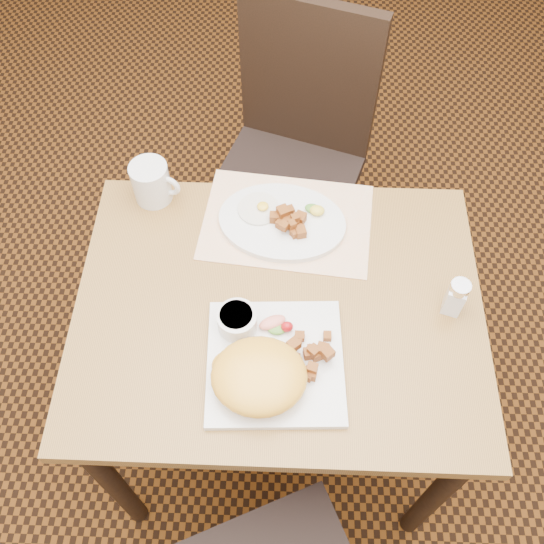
{
  "coord_description": "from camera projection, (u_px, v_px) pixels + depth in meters",
  "views": [
    {
      "loc": [
        0.01,
        -0.66,
        1.91
      ],
      "look_at": [
        -0.02,
        0.04,
        0.82
      ],
      "focal_mm": 40.0,
      "sensor_mm": 36.0,
      "label": 1
    }
  ],
  "objects": [
    {
      "name": "home_fries_sq",
      "position": [
        310.0,
        356.0,
        1.23
      ],
      "size": [
        0.1,
        0.11,
        0.04
      ],
      "color": "#904A17",
      "rests_on": "plate_square"
    },
    {
      "name": "garnish_sq",
      "position": [
        277.0,
        325.0,
        1.28
      ],
      "size": [
        0.08,
        0.05,
        0.03
      ],
      "color": "#387223",
      "rests_on": "plate_square"
    },
    {
      "name": "hollandaise_mound",
      "position": [
        258.0,
        376.0,
        1.19
      ],
      "size": [
        0.19,
        0.17,
        0.07
      ],
      "color": "yellow",
      "rests_on": "plate_square"
    },
    {
      "name": "table",
      "position": [
        278.0,
        329.0,
        1.42
      ],
      "size": [
        0.9,
        0.7,
        0.75
      ],
      "color": "olive",
      "rests_on": "ground"
    },
    {
      "name": "ground",
      "position": [
        277.0,
        420.0,
        1.96
      ],
      "size": [
        8.0,
        8.0,
        0.0
      ],
      "primitive_type": "plane",
      "color": "black",
      "rests_on": "ground"
    },
    {
      "name": "garnish_ov",
      "position": [
        315.0,
        210.0,
        1.44
      ],
      "size": [
        0.05,
        0.04,
        0.02
      ],
      "color": "#387223",
      "rests_on": "plate_oval"
    },
    {
      "name": "coffee_mug",
      "position": [
        152.0,
        182.0,
        1.46
      ],
      "size": [
        0.12,
        0.09,
        0.1
      ],
      "color": "silver",
      "rests_on": "table"
    },
    {
      "name": "placemat",
      "position": [
        287.0,
        222.0,
        1.46
      ],
      "size": [
        0.43,
        0.32,
        0.0
      ],
      "primitive_type": "cube",
      "rotation": [
        0.0,
        0.0,
        -0.1
      ],
      "color": "white",
      "rests_on": "table"
    },
    {
      "name": "plate_square",
      "position": [
        275.0,
        362.0,
        1.25
      ],
      "size": [
        0.29,
        0.29,
        0.02
      ],
      "primitive_type": "cube",
      "rotation": [
        0.0,
        0.0,
        0.05
      ],
      "color": "silver",
      "rests_on": "table"
    },
    {
      "name": "chair_far",
      "position": [
        294.0,
        147.0,
        1.88
      ],
      "size": [
        0.53,
        0.54,
        0.97
      ],
      "rotation": [
        0.0,
        0.0,
        2.82
      ],
      "color": "black",
      "rests_on": "ground"
    },
    {
      "name": "fried_egg",
      "position": [
        259.0,
        208.0,
        1.45
      ],
      "size": [
        0.1,
        0.1,
        0.02
      ],
      "color": "white",
      "rests_on": "plate_oval"
    },
    {
      "name": "ramekin",
      "position": [
        237.0,
        320.0,
        1.27
      ],
      "size": [
        0.08,
        0.08,
        0.05
      ],
      "color": "silver",
      "rests_on": "plate_square"
    },
    {
      "name": "plate_oval",
      "position": [
        282.0,
        222.0,
        1.44
      ],
      "size": [
        0.33,
        0.27,
        0.02
      ],
      "primitive_type": null,
      "rotation": [
        0.0,
        0.0,
        -0.14
      ],
      "color": "silver",
      "rests_on": "placemat"
    },
    {
      "name": "home_fries_ov",
      "position": [
        291.0,
        222.0,
        1.42
      ],
      "size": [
        0.09,
        0.09,
        0.04
      ],
      "color": "#904A17",
      "rests_on": "plate_oval"
    },
    {
      "name": "salt_shaker",
      "position": [
        456.0,
        297.0,
        1.28
      ],
      "size": [
        0.05,
        0.05,
        0.1
      ],
      "color": "white",
      "rests_on": "table"
    }
  ]
}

